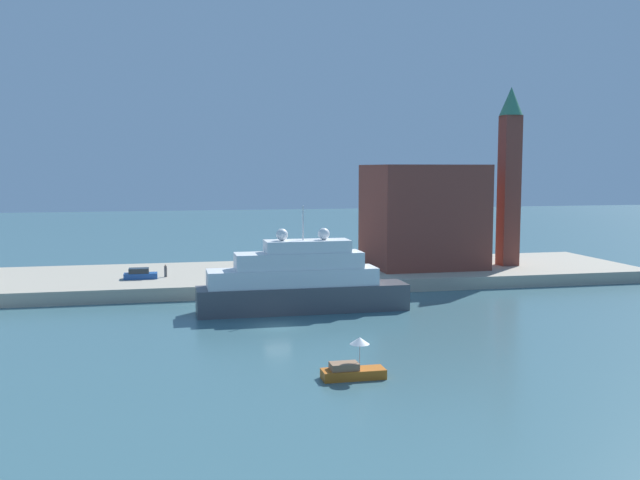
{
  "coord_description": "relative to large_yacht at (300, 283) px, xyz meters",
  "views": [
    {
      "loc": [
        -10.71,
        -68.24,
        15.59
      ],
      "look_at": [
        5.58,
        6.0,
        7.93
      ],
      "focal_mm": 40.02,
      "sensor_mm": 36.0,
      "label": 1
    }
  ],
  "objects": [
    {
      "name": "bell_tower",
      "position": [
        33.99,
        18.53,
        12.22
      ],
      "size": [
        3.28,
        3.28,
        25.38
      ],
      "color": "brown",
      "rests_on": "quay_dock"
    },
    {
      "name": "small_motorboat",
      "position": [
        -0.88,
        -25.41,
        -2.34
      ],
      "size": [
        4.74,
        1.69,
        3.11
      ],
      "color": "#C66019",
      "rests_on": "ground"
    },
    {
      "name": "harbor_building",
      "position": [
        21.76,
        20.73,
        5.71
      ],
      "size": [
        15.04,
        14.14,
        14.44
      ],
      "primitive_type": "cube",
      "color": "brown",
      "rests_on": "quay_dock"
    },
    {
      "name": "person_figure",
      "position": [
        -14.3,
        17.64,
        -0.76
      ],
      "size": [
        0.36,
        0.36,
        1.63
      ],
      "color": "#4C4C4C",
      "rests_on": "quay_dock"
    },
    {
      "name": "mooring_bollard",
      "position": [
        0.25,
        10.03,
        -1.1
      ],
      "size": [
        0.52,
        0.52,
        0.83
      ],
      "primitive_type": "cylinder",
      "color": "black",
      "rests_on": "quay_dock"
    },
    {
      "name": "ground",
      "position": [
        -3.62,
        -7.16,
        -3.16
      ],
      "size": [
        400.0,
        400.0,
        0.0
      ],
      "primitive_type": "plane",
      "color": "#3D6670"
    },
    {
      "name": "quay_dock",
      "position": [
        -3.62,
        20.2,
        -2.34
      ],
      "size": [
        110.0,
        22.72,
        1.64
      ],
      "primitive_type": "cube",
      "color": "#ADA38E",
      "rests_on": "ground"
    },
    {
      "name": "large_yacht",
      "position": [
        0.0,
        0.0,
        0.0
      ],
      "size": [
        23.05,
        4.46,
        11.53
      ],
      "color": "#4C4C51",
      "rests_on": "ground"
    },
    {
      "name": "parked_car",
      "position": [
        -17.48,
        16.82,
        -0.94
      ],
      "size": [
        4.15,
        1.79,
        1.35
      ],
      "color": "#1E4C99",
      "rests_on": "quay_dock"
    }
  ]
}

